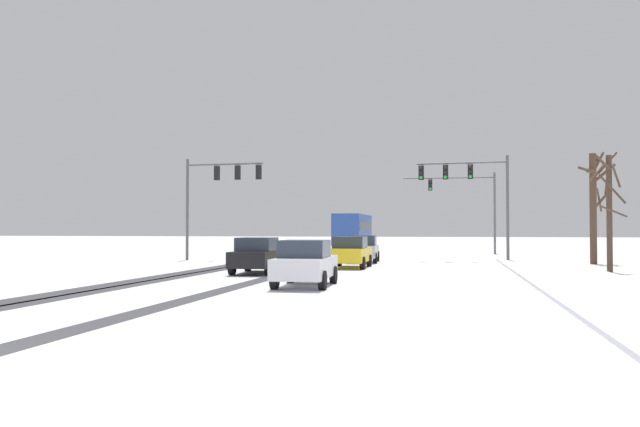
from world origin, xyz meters
The scene contains 14 objects.
wheel_track_left_lane centered at (-0.68, 16.91, 0.00)m, with size 0.76×37.21×0.01m, color #424247.
wheel_track_right_lane centered at (-4.52, 16.91, 0.00)m, with size 0.86×37.21×0.01m, color #424247.
wheel_track_center centered at (-5.31, 16.91, 0.00)m, with size 1.12×37.21×0.01m, color #424247.
sidewalk_kerb_right centered at (11.40, 15.22, 0.06)m, with size 4.00×37.21×0.12m, color white.
traffic_signal_near_left centered at (-7.96, 29.75, 4.76)m, with size 5.19×0.51×6.50m.
traffic_signal_near_right centered at (7.79, 31.95, 4.78)m, with size 5.59×0.58×6.50m.
traffic_signal_far_right centered at (7.93, 43.72, 4.50)m, with size 7.29×0.58×6.50m.
car_silver_lead centered at (1.43, 29.38, 0.82)m, with size 2.02×4.19×1.62m.
car_yellow_cab_second centered at (1.53, 24.01, 0.82)m, with size 1.84×4.10×1.62m.
car_black_third centered at (-1.94, 19.12, 0.82)m, with size 1.98×4.18×1.62m.
car_white_fourth centered at (1.64, 13.25, 0.82)m, with size 1.97×4.17×1.62m.
bus_oncoming centered at (-2.76, 52.78, 1.99)m, with size 2.85×11.05×3.38m.
bare_tree_sidewalk_mid centered at (13.78, 23.15, 3.04)m, with size 1.53×1.55×5.62m.
bare_tree_sidewalk_far centered at (14.64, 30.28, 3.49)m, with size 2.07×2.13×6.38m.
Camera 1 is at (6.67, -8.37, 2.01)m, focal length 35.68 mm.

